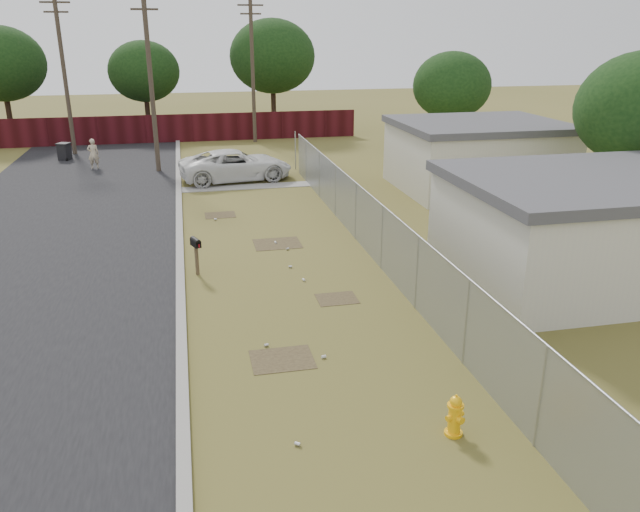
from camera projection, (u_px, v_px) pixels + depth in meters
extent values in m
plane|color=brown|center=(282.00, 276.00, 18.74)|extent=(120.00, 120.00, 0.00)
cube|color=black|center=(63.00, 217.00, 24.58)|extent=(9.00, 60.00, 0.02)
cube|color=gray|center=(179.00, 209.00, 25.46)|extent=(0.25, 60.00, 0.12)
cube|color=gray|center=(244.00, 187.00, 29.29)|extent=(6.20, 1.00, 0.03)
cylinder|color=gray|center=(541.00, 397.00, 10.75)|extent=(0.06, 0.06, 2.00)
cylinder|color=gray|center=(466.00, 322.00, 13.50)|extent=(0.06, 0.06, 2.00)
cylinder|color=gray|center=(417.00, 273.00, 16.26)|extent=(0.06, 0.06, 2.00)
cylinder|color=gray|center=(382.00, 238.00, 19.01)|extent=(0.06, 0.06, 2.00)
cylinder|color=gray|center=(356.00, 211.00, 21.77)|extent=(0.06, 0.06, 2.00)
cylinder|color=gray|center=(336.00, 191.00, 24.52)|extent=(0.06, 0.06, 2.00)
cylinder|color=gray|center=(320.00, 175.00, 27.28)|extent=(0.06, 0.06, 2.00)
cylinder|color=gray|center=(306.00, 161.00, 30.03)|extent=(0.06, 0.06, 2.00)
cylinder|color=gray|center=(295.00, 150.00, 32.79)|extent=(0.06, 0.06, 2.00)
cylinder|color=gray|center=(373.00, 198.00, 19.59)|extent=(0.04, 26.00, 0.04)
cube|color=gray|center=(373.00, 228.00, 19.93)|extent=(0.01, 26.00, 2.00)
cube|color=black|center=(374.00, 248.00, 20.18)|extent=(0.03, 26.00, 0.60)
cube|color=#3F0D13|center=(129.00, 130.00, 40.18)|extent=(30.00, 0.12, 1.80)
cylinder|color=#453A2E|center=(151.00, 82.00, 31.09)|extent=(0.24, 0.24, 9.00)
cube|color=#453A2E|center=(144.00, 9.00, 29.93)|extent=(1.30, 0.10, 0.10)
cylinder|color=#453A2E|center=(65.00, 76.00, 35.60)|extent=(0.24, 0.24, 9.00)
cube|color=#453A2E|center=(55.00, 2.00, 34.27)|extent=(1.60, 0.10, 0.10)
cube|color=#453A2E|center=(56.00, 12.00, 34.44)|extent=(1.30, 0.10, 0.10)
cylinder|color=#453A2E|center=(253.00, 71.00, 39.64)|extent=(0.24, 0.24, 9.00)
cube|color=#453A2E|center=(250.00, 5.00, 38.31)|extent=(1.60, 0.10, 0.10)
cube|color=#453A2E|center=(251.00, 14.00, 38.48)|extent=(1.30, 0.10, 0.10)
cube|color=beige|center=(596.00, 232.00, 18.22)|extent=(8.00, 6.00, 2.80)
cube|color=#46464B|center=(604.00, 180.00, 17.69)|extent=(8.32, 6.24, 0.30)
cube|color=beige|center=(477.00, 159.00, 28.62)|extent=(7.00, 6.00, 2.80)
cube|color=#46464B|center=(480.00, 124.00, 28.09)|extent=(7.28, 6.24, 0.30)
cylinder|color=black|center=(9.00, 114.00, 42.00)|extent=(0.36, 0.36, 3.30)
ellipsoid|color=black|center=(1.00, 64.00, 40.90)|extent=(5.70, 5.70, 4.84)
cylinder|color=black|center=(148.00, 112.00, 44.80)|extent=(0.36, 0.36, 2.86)
ellipsoid|color=black|center=(144.00, 71.00, 43.84)|extent=(4.94, 4.94, 4.20)
cylinder|color=black|center=(274.00, 105.00, 45.57)|extent=(0.36, 0.36, 3.52)
ellipsoid|color=black|center=(272.00, 56.00, 44.39)|extent=(6.08, 6.08, 5.17)
cylinder|color=black|center=(449.00, 130.00, 37.42)|extent=(0.36, 0.36, 2.64)
ellipsoid|color=black|center=(452.00, 85.00, 36.53)|extent=(4.56, 4.56, 3.88)
cylinder|color=black|center=(631.00, 184.00, 23.80)|extent=(0.36, 0.36, 2.86)
cylinder|color=#FFB60D|center=(453.00, 433.00, 11.40)|extent=(0.43, 0.43, 0.06)
cylinder|color=#FFB60D|center=(454.00, 419.00, 11.30)|extent=(0.30, 0.30, 0.57)
cylinder|color=#FFB60D|center=(456.00, 406.00, 11.20)|extent=(0.39, 0.39, 0.05)
sphere|color=#FFB60D|center=(456.00, 402.00, 11.17)|extent=(0.29, 0.29, 0.23)
cylinder|color=#FFB60D|center=(456.00, 396.00, 11.13)|extent=(0.05, 0.05, 0.06)
cylinder|color=#FFB60D|center=(449.00, 418.00, 11.20)|extent=(0.13, 0.13, 0.11)
cylinder|color=#FFB60D|center=(460.00, 414.00, 11.34)|extent=(0.13, 0.13, 0.11)
cylinder|color=#FFB60D|center=(460.00, 420.00, 11.16)|extent=(0.17, 0.16, 0.14)
cube|color=brown|center=(197.00, 260.00, 18.68)|extent=(0.11, 0.11, 0.96)
cube|color=black|center=(196.00, 244.00, 18.51)|extent=(0.33, 0.49, 0.17)
cylinder|color=black|center=(195.00, 241.00, 18.48)|extent=(0.33, 0.49, 0.17)
cube|color=red|center=(199.00, 246.00, 18.31)|extent=(0.03, 0.04, 0.10)
imported|color=silver|center=(236.00, 165.00, 30.40)|extent=(5.73, 3.30, 1.50)
imported|color=#C6B291|center=(93.00, 154.00, 32.96)|extent=(0.63, 0.45, 1.59)
cube|color=black|center=(64.00, 152.00, 35.27)|extent=(0.75, 0.75, 0.91)
cube|color=black|center=(63.00, 144.00, 35.11)|extent=(0.83, 0.83, 0.08)
cylinder|color=black|center=(67.00, 160.00, 35.08)|extent=(0.12, 0.19, 0.19)
cylinder|color=beige|center=(324.00, 357.00, 14.03)|extent=(0.11, 0.09, 0.07)
cylinder|color=silver|center=(266.00, 345.00, 14.54)|extent=(0.12, 0.10, 0.07)
cylinder|color=beige|center=(304.00, 280.00, 18.35)|extent=(0.09, 0.11, 0.07)
cylinder|color=silver|center=(298.00, 444.00, 11.07)|extent=(0.12, 0.12, 0.07)
cylinder|color=beige|center=(276.00, 242.00, 21.59)|extent=(0.09, 0.11, 0.07)
cylinder|color=silver|center=(290.00, 267.00, 19.37)|extent=(0.11, 0.09, 0.07)
cylinder|color=silver|center=(215.00, 219.00, 24.21)|extent=(0.11, 0.09, 0.07)
cylinder|color=silver|center=(287.00, 249.00, 20.93)|extent=(0.12, 0.11, 0.07)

